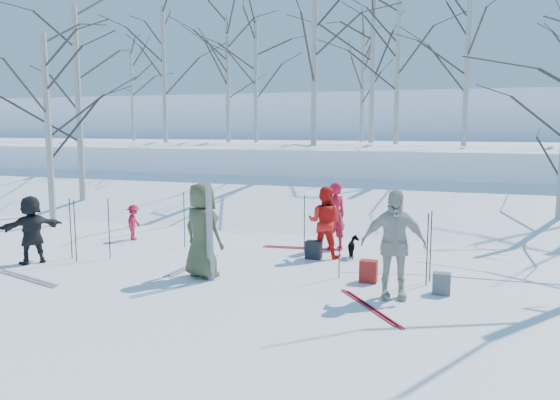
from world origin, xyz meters
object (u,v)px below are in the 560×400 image
(backpack_dark, at_px, (314,250))
(skier_olive_center, at_px, (202,230))
(skier_cream_east, at_px, (393,244))
(backpack_grey, at_px, (442,284))
(skier_red_north, at_px, (334,216))
(skier_grey_west, at_px, (31,229))
(dog, at_px, (354,247))
(backpack_red, at_px, (368,271))
(skier_redor_behind, at_px, (325,222))
(skier_red_seated, at_px, (134,222))

(backpack_dark, bearing_deg, skier_olive_center, -128.15)
(skier_cream_east, xyz_separation_m, backpack_grey, (0.79, 0.47, -0.74))
(backpack_grey, bearing_deg, skier_red_north, 131.99)
(skier_grey_west, xyz_separation_m, dog, (6.39, 2.65, -0.49))
(skier_olive_center, relative_size, backpack_red, 4.38)
(skier_red_north, xyz_separation_m, dog, (0.61, -0.72, -0.56))
(skier_redor_behind, height_order, dog, skier_redor_behind)
(backpack_red, bearing_deg, skier_olive_center, -168.13)
(backpack_red, distance_m, backpack_grey, 1.37)
(skier_olive_center, height_order, backpack_red, skier_olive_center)
(skier_olive_center, relative_size, skier_redor_behind, 1.16)
(skier_grey_west, relative_size, backpack_grey, 3.84)
(skier_olive_center, relative_size, skier_red_seated, 2.00)
(skier_red_north, xyz_separation_m, backpack_red, (1.24, -2.52, -0.59))
(skier_cream_east, xyz_separation_m, skier_grey_west, (-7.56, -0.04, -0.20))
(skier_red_seated, relative_size, dog, 1.62)
(skier_olive_center, height_order, skier_red_north, skier_olive_center)
(skier_red_seated, distance_m, dog, 5.73)
(skier_redor_behind, bearing_deg, backpack_dark, 54.57)
(skier_red_seated, bearing_deg, backpack_dark, -107.81)
(backpack_dark, bearing_deg, backpack_red, -44.98)
(skier_olive_center, distance_m, skier_red_north, 3.68)
(skier_grey_west, xyz_separation_m, backpack_grey, (8.35, 0.52, -0.54))
(backpack_red, distance_m, backpack_dark, 2.05)
(dog, bearing_deg, skier_red_north, -62.09)
(backpack_grey, height_order, backpack_dark, backpack_dark)
(skier_olive_center, relative_size, dog, 3.24)
(skier_red_north, xyz_separation_m, skier_cream_east, (1.78, -3.33, 0.13))
(skier_redor_behind, bearing_deg, skier_red_north, -89.22)
(backpack_grey, relative_size, backpack_dark, 0.95)
(backpack_red, bearing_deg, skier_redor_behind, 127.06)
(skier_olive_center, height_order, backpack_grey, skier_olive_center)
(skier_red_seated, xyz_separation_m, backpack_red, (6.36, -1.93, -0.25))
(skier_redor_behind, xyz_separation_m, dog, (0.64, 0.12, -0.55))
(skier_red_north, relative_size, backpack_grey, 4.21)
(dog, xyz_separation_m, backpack_dark, (-0.82, -0.35, -0.04))
(skier_olive_center, xyz_separation_m, backpack_dark, (1.65, 2.10, -0.72))
(skier_grey_west, xyz_separation_m, backpack_red, (7.02, 0.85, -0.52))
(skier_red_north, height_order, backpack_grey, skier_red_north)
(skier_red_seated, relative_size, backpack_dark, 2.29)
(backpack_red, bearing_deg, dog, 109.33)
(backpack_red, bearing_deg, backpack_grey, -13.96)
(skier_red_seated, relative_size, backpack_grey, 2.41)
(dog, xyz_separation_m, backpack_red, (0.63, -1.80, -0.03))
(skier_red_north, relative_size, backpack_red, 3.81)
(skier_olive_center, bearing_deg, skier_red_seated, -18.78)
(skier_olive_center, distance_m, dog, 3.55)
(skier_redor_behind, distance_m, skier_grey_west, 6.28)
(skier_olive_center, relative_size, skier_red_north, 1.15)
(skier_cream_east, relative_size, backpack_dark, 4.65)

